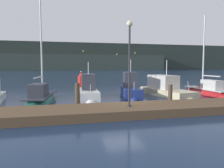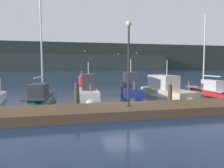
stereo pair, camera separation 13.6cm
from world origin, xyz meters
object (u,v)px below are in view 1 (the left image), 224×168
at_px(sailboat_berth_6, 206,93).
at_px(channel_buoy, 81,80).
at_px(sailboat_berth_2, 41,99).
at_px(motorboat_berth_3, 89,95).
at_px(motorboat_berth_4, 130,92).
at_px(dock_lamppost, 129,50).
at_px(motorboat_berth_5, 166,92).

relative_size(sailboat_berth_6, channel_buoy, 4.09).
bearing_deg(sailboat_berth_2, motorboat_berth_3, 8.36).
bearing_deg(sailboat_berth_2, motorboat_berth_4, 6.81).
relative_size(motorboat_berth_3, dock_lamppost, 1.09).
xyz_separation_m(sailboat_berth_2, channel_buoy, (4.11, 12.03, 0.56)).
height_order(motorboat_berth_3, motorboat_berth_5, motorboat_berth_5).
bearing_deg(motorboat_berth_3, motorboat_berth_4, 5.27).
xyz_separation_m(sailboat_berth_2, dock_lamppost, (4.96, -5.63, 3.28)).
xyz_separation_m(motorboat_berth_5, dock_lamppost, (-5.50, -6.34, 3.14)).
xyz_separation_m(sailboat_berth_6, dock_lamppost, (-9.26, -5.95, 3.29)).
xyz_separation_m(motorboat_berth_4, dock_lamppost, (-2.24, -6.49, 3.06)).
distance_m(motorboat_berth_4, motorboat_berth_5, 3.26).
xyz_separation_m(motorboat_berth_5, sailboat_berth_6, (3.77, -0.39, -0.15)).
distance_m(motorboat_berth_3, channel_buoy, 11.52).
height_order(motorboat_berth_3, dock_lamppost, dock_lamppost).
height_order(sailboat_berth_2, channel_buoy, sailboat_berth_2).
relative_size(sailboat_berth_2, channel_buoy, 4.68).
bearing_deg(channel_buoy, motorboat_berth_5, -60.71).
height_order(motorboat_berth_4, channel_buoy, motorboat_berth_4).
bearing_deg(dock_lamppost, motorboat_berth_5, 49.10).
relative_size(motorboat_berth_3, channel_buoy, 2.55).
xyz_separation_m(motorboat_berth_3, dock_lamppost, (1.38, -6.15, 3.11)).
bearing_deg(dock_lamppost, motorboat_berth_3, 102.65).
relative_size(motorboat_berth_4, dock_lamppost, 1.07).
bearing_deg(dock_lamppost, motorboat_berth_4, 70.96).
bearing_deg(motorboat_berth_3, motorboat_berth_5, 1.58).
bearing_deg(sailboat_berth_2, motorboat_berth_5, 3.92).
bearing_deg(motorboat_berth_5, motorboat_berth_4, 177.47).
distance_m(motorboat_berth_4, dock_lamppost, 7.51).
xyz_separation_m(motorboat_berth_4, sailboat_berth_6, (7.02, -0.53, -0.23)).
bearing_deg(sailboat_berth_6, motorboat_berth_4, 175.66).
distance_m(motorboat_berth_3, dock_lamppost, 7.03).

